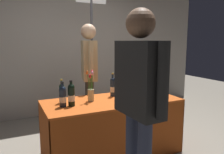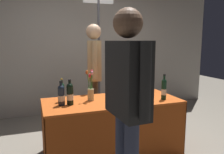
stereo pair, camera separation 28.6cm
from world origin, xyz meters
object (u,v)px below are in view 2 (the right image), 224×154
tasting_table (112,116)px  featured_wine_bottle (62,92)px  display_bottle_0 (164,89)px  flower_vase (91,89)px  taster_foreground_right (127,93)px  wine_glass_near_vendor (129,97)px  vendor_presenter (94,67)px  booth_signpost (99,44)px

tasting_table → featured_wine_bottle: featured_wine_bottle is taller
display_bottle_0 → flower_vase: 0.95m
tasting_table → taster_foreground_right: 1.16m
featured_wine_bottle → taster_foreground_right: bearing=-70.9°
wine_glass_near_vendor → vendor_presenter: size_ratio=0.07×
display_bottle_0 → wine_glass_near_vendor: (-0.52, -0.08, -0.05)m
wine_glass_near_vendor → vendor_presenter: bearing=96.7°
vendor_presenter → display_bottle_0: bearing=44.9°
featured_wine_bottle → taster_foreground_right: size_ratio=0.17×
taster_foreground_right → featured_wine_bottle: bearing=16.1°
featured_wine_bottle → booth_signpost: (0.80, 1.09, 0.57)m
flower_vase → taster_foreground_right: size_ratio=0.23×
vendor_presenter → taster_foreground_right: size_ratio=1.00×
wine_glass_near_vendor → tasting_table: bearing=113.1°
flower_vase → taster_foreground_right: 1.08m
wine_glass_near_vendor → taster_foreground_right: (-0.34, -0.72, 0.24)m
taster_foreground_right → tasting_table: bearing=-15.5°
featured_wine_bottle → wine_glass_near_vendor: size_ratio=2.39×
wine_glass_near_vendor → booth_signpost: bearing=87.4°
display_bottle_0 → booth_signpost: 1.60m
taster_foreground_right → booth_signpost: size_ratio=0.75×
flower_vase → taster_foreground_right: bearing=-87.5°
wine_glass_near_vendor → booth_signpost: size_ratio=0.05×
wine_glass_near_vendor → flower_vase: 0.52m
display_bottle_0 → vendor_presenter: size_ratio=0.19×
taster_foreground_right → booth_signpost: (0.41, 2.23, 0.36)m
booth_signpost → taster_foreground_right: bearing=-100.4°
display_bottle_0 → tasting_table: bearing=162.4°
tasting_table → wine_glass_near_vendor: (0.12, -0.28, 0.31)m
display_bottle_0 → flower_vase: bearing=163.8°
display_bottle_0 → taster_foreground_right: (-0.86, -0.79, 0.19)m
wine_glass_near_vendor → vendor_presenter: 1.15m
featured_wine_bottle → booth_signpost: 1.47m
tasting_table → featured_wine_bottle: size_ratio=5.88×
tasting_table → booth_signpost: bearing=81.4°
flower_vase → booth_signpost: size_ratio=0.17×
tasting_table → flower_vase: bearing=167.4°
vendor_presenter → booth_signpost: (0.20, 0.40, 0.36)m
featured_wine_bottle → vendor_presenter: vendor_presenter is taller
booth_signpost → featured_wine_bottle: bearing=-126.3°
wine_glass_near_vendor → vendor_presenter: (-0.13, 1.11, 0.25)m
featured_wine_bottle → flower_vase: size_ratio=0.74×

